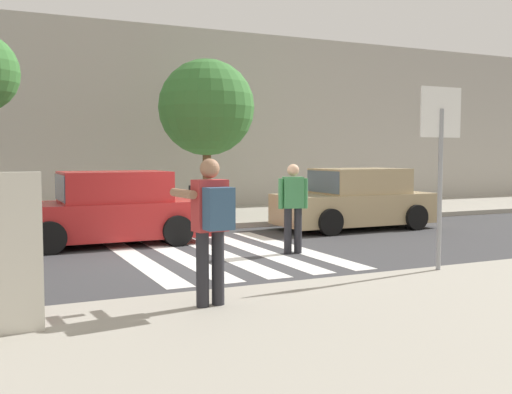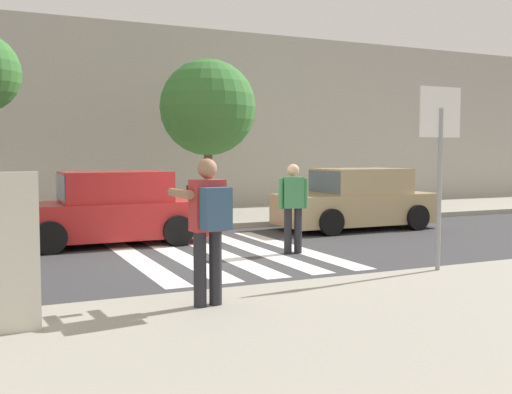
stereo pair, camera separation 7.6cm
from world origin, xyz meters
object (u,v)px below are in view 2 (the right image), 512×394
(pedestrian_crossing, at_px, (293,203))
(parked_car_red, at_px, (110,210))
(stop_sign, at_px, (440,137))
(parked_car_tan, at_px, (357,201))
(street_tree_center, at_px, (208,108))
(photographer_with_backpack, at_px, (208,219))

(pedestrian_crossing, height_order, parked_car_red, pedestrian_crossing)
(stop_sign, xyz_separation_m, parked_car_tan, (2.41, 5.71, -1.45))
(stop_sign, relative_size, street_tree_center, 0.63)
(photographer_with_backpack, distance_m, street_tree_center, 10.02)
(stop_sign, height_order, parked_car_tan, stop_sign)
(parked_car_red, height_order, parked_car_tan, same)
(street_tree_center, bearing_deg, parked_car_tan, -44.03)
(pedestrian_crossing, height_order, parked_car_tan, pedestrian_crossing)
(photographer_with_backpack, bearing_deg, parked_car_tan, 44.84)
(pedestrian_crossing, bearing_deg, photographer_with_backpack, -130.11)
(photographer_with_backpack, distance_m, pedestrian_crossing, 4.74)
(parked_car_red, relative_size, street_tree_center, 0.93)
(stop_sign, bearing_deg, photographer_with_backpack, -171.17)
(street_tree_center, bearing_deg, pedestrian_crossing, -93.23)
(parked_car_tan, bearing_deg, pedestrian_crossing, -140.75)
(pedestrian_crossing, relative_size, parked_car_red, 0.42)
(pedestrian_crossing, bearing_deg, parked_car_red, 137.60)
(parked_car_tan, height_order, street_tree_center, street_tree_center)
(pedestrian_crossing, distance_m, parked_car_tan, 4.28)
(street_tree_center, bearing_deg, parked_car_red, -138.55)
(photographer_with_backpack, height_order, pedestrian_crossing, photographer_with_backpack)
(photographer_with_backpack, height_order, street_tree_center, street_tree_center)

